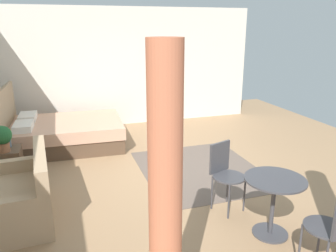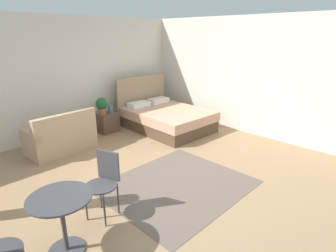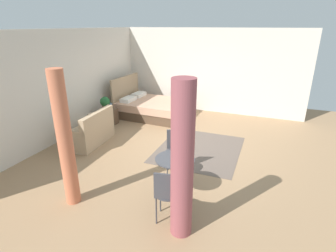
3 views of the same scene
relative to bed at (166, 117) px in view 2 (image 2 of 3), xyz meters
The scene contains 11 objects.
ground_plane 2.46m from the bed, 137.96° to the right, with size 9.17×9.12×0.02m, color #9E7A56.
wall_back 2.55m from the bed, 141.94° to the left, with size 9.17×0.12×2.76m, color silver.
wall_right 2.34m from the bed, 52.27° to the right, with size 0.12×6.12×2.76m, color silver.
area_rug 2.88m from the bed, 131.32° to the right, with size 2.22×1.91×0.01m, color #66564C.
bed is the anchor object (origin of this frame).
couch 2.60m from the bed, 168.50° to the left, with size 1.37×0.80×0.86m.
nightstand 1.48m from the bed, 145.17° to the left, with size 0.46×0.37×0.47m.
potted_plant 1.63m from the bed, 146.26° to the left, with size 0.29×0.29×0.41m.
vase 1.41m from the bed, 141.96° to the left, with size 0.12×0.12×0.16m.
balcony_table 4.41m from the bed, 149.77° to the right, with size 0.68×0.68×0.71m.
cafe_chair_near_couch 3.68m from the bed, 147.62° to the right, with size 0.54×0.54×0.89m.
Camera 2 is at (-2.98, -3.17, 2.35)m, focal length 29.32 mm.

